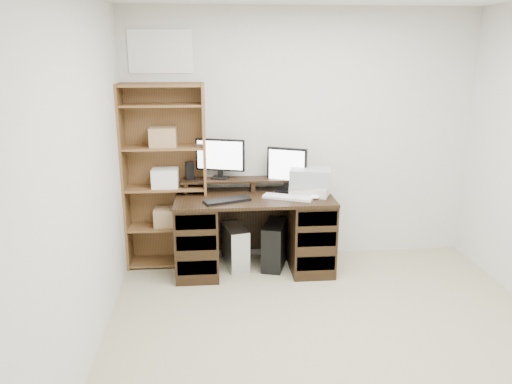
{
  "coord_description": "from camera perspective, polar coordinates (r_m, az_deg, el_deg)",
  "views": [
    {
      "loc": [
        -0.87,
        -2.91,
        2.09
      ],
      "look_at": [
        -0.5,
        1.43,
        0.85
      ],
      "focal_mm": 35.0,
      "sensor_mm": 36.0,
      "label": 1
    }
  ],
  "objects": [
    {
      "name": "printer",
      "position": [
        4.83,
        6.21,
        0.25
      ],
      "size": [
        0.43,
        0.39,
        0.09
      ],
      "primitive_type": "cube",
      "rotation": [
        0.0,
        0.0,
        -0.39
      ],
      "color": "beige",
      "rests_on": "desk"
    },
    {
      "name": "bookshelf",
      "position": [
        4.93,
        -10.33,
        1.87
      ],
      "size": [
        0.8,
        0.3,
        1.8
      ],
      "color": "brown",
      "rests_on": "ground"
    },
    {
      "name": "riser_shelf",
      "position": [
        4.94,
        -0.42,
        1.25
      ],
      "size": [
        1.4,
        0.22,
        0.12
      ],
      "color": "black",
      "rests_on": "desk"
    },
    {
      "name": "keyboard_black",
      "position": [
        4.59,
        -3.31,
        -0.97
      ],
      "size": [
        0.45,
        0.29,
        0.02
      ],
      "primitive_type": "cube",
      "rotation": [
        0.0,
        0.0,
        0.36
      ],
      "color": "black",
      "rests_on": "desk"
    },
    {
      "name": "tower_silver",
      "position": [
        5.0,
        -2.39,
        -6.26
      ],
      "size": [
        0.27,
        0.45,
        0.42
      ],
      "primitive_type": "cube",
      "rotation": [
        0.0,
        0.0,
        0.22
      ],
      "color": "silver",
      "rests_on": "ground"
    },
    {
      "name": "monitor_wide",
      "position": [
        4.91,
        -4.12,
        4.07
      ],
      "size": [
        0.48,
        0.19,
        0.39
      ],
      "rotation": [
        0.0,
        0.0,
        -0.3
      ],
      "color": "black",
      "rests_on": "riser_shelf"
    },
    {
      "name": "desk",
      "position": [
        4.87,
        -0.22,
        -4.53
      ],
      "size": [
        1.5,
        0.7,
        0.75
      ],
      "color": "black",
      "rests_on": "ground"
    },
    {
      "name": "room",
      "position": [
        3.15,
        11.33,
        0.16
      ],
      "size": [
        3.54,
        4.04,
        2.54
      ],
      "color": "tan",
      "rests_on": "ground"
    },
    {
      "name": "speaker",
      "position": [
        4.91,
        -7.58,
        2.44
      ],
      "size": [
        0.09,
        0.09,
        0.18
      ],
      "primitive_type": "cube",
      "rotation": [
        0.0,
        0.0,
        0.32
      ],
      "color": "black",
      "rests_on": "riser_shelf"
    },
    {
      "name": "tower_black",
      "position": [
        5.0,
        2.15,
        -6.03
      ],
      "size": [
        0.31,
        0.49,
        0.45
      ],
      "rotation": [
        0.0,
        0.0,
        -0.29
      ],
      "color": "black",
      "rests_on": "ground"
    },
    {
      "name": "keyboard_white",
      "position": [
        4.69,
        3.65,
        -0.61
      ],
      "size": [
        0.48,
        0.32,
        0.02
      ],
      "primitive_type": "cube",
      "rotation": [
        0.0,
        0.0,
        -0.41
      ],
      "color": "silver",
      "rests_on": "desk"
    },
    {
      "name": "mouse",
      "position": [
        4.69,
        6.7,
        -0.58
      ],
      "size": [
        0.11,
        0.1,
        0.04
      ],
      "primitive_type": "ellipsoid",
      "rotation": [
        0.0,
        0.0,
        0.41
      ],
      "color": "white",
      "rests_on": "desk"
    },
    {
      "name": "monitor_small",
      "position": [
        4.88,
        3.55,
        2.77
      ],
      "size": [
        0.38,
        0.22,
        0.43
      ],
      "rotation": [
        0.0,
        0.0,
        -0.43
      ],
      "color": "black",
      "rests_on": "desk"
    },
    {
      "name": "basket",
      "position": [
        4.8,
        6.25,
        1.71
      ],
      "size": [
        0.44,
        0.36,
        0.16
      ],
      "primitive_type": "cube",
      "rotation": [
        0.0,
        0.0,
        -0.24
      ],
      "color": "#9AA0A4",
      "rests_on": "printer"
    }
  ]
}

